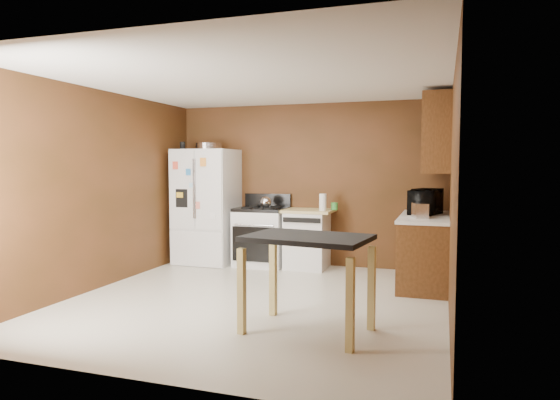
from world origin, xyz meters
The scene contains 18 objects.
floor centered at (0.00, 0.00, 0.00)m, with size 4.50×4.50×0.00m, color beige.
ceiling centered at (0.00, 0.00, 2.50)m, with size 4.50×4.50×0.00m, color white.
wall_back centered at (0.00, 2.25, 1.25)m, with size 4.20×4.20×0.00m, color #5A2F17.
wall_front centered at (0.00, -2.25, 1.25)m, with size 4.20×4.20×0.00m, color #5A2F17.
wall_left centered at (-2.10, 0.00, 1.25)m, with size 4.50×4.50×0.00m, color #5A2F17.
wall_right centered at (2.10, 0.00, 1.25)m, with size 4.50×4.50×0.00m, color #5A2F17.
roasting_pan centered at (-1.53, 1.93, 1.85)m, with size 0.41×0.41×0.10m, color silver.
pen_cup centered at (-1.93, 1.80, 1.86)m, with size 0.08×0.08×0.12m, color black.
kettle centered at (-0.55, 1.87, 0.99)m, with size 0.17×0.17×0.17m, color silver.
paper_towel centered at (0.34, 1.86, 1.01)m, with size 0.11×0.11×0.25m, color white.
green_canister centered at (0.49, 2.00, 0.95)m, with size 0.10×0.10×0.11m, color green.
toaster centered at (1.75, 1.13, 0.99)m, with size 0.15×0.25×0.18m, color silver.
microwave centered at (1.80, 1.64, 1.05)m, with size 0.55×0.37×0.31m, color black.
refrigerator centered at (-1.55, 1.86, 0.90)m, with size 0.90×0.80×1.80m.
gas_range centered at (-0.64, 1.92, 0.46)m, with size 0.76×0.68×1.10m.
dishwasher centered at (0.08, 1.95, 0.45)m, with size 0.78×0.63×0.89m.
right_cabinets centered at (1.84, 1.48, 0.91)m, with size 0.63×1.58×2.45m.
island centered at (0.84, -0.84, 0.76)m, with size 1.20×0.89×0.91m.
Camera 1 is at (2.02, -5.26, 1.55)m, focal length 32.00 mm.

